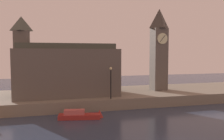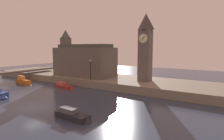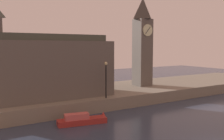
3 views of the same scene
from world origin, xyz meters
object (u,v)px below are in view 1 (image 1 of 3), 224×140
object	(u,v)px
boat_dinghy_red	(84,115)
parliament_hall	(65,70)
clock_tower	(159,48)
streetlamp	(111,79)

from	to	relation	value
boat_dinghy_red	parliament_hall	bearing A→B (deg)	101.88
clock_tower	boat_dinghy_red	bearing A→B (deg)	-147.99
clock_tower	streetlamp	size ratio (longest dim) A/B	3.14
clock_tower	parliament_hall	bearing A→B (deg)	-176.78
clock_tower	streetlamp	bearing A→B (deg)	-150.90
parliament_hall	clock_tower	bearing A→B (deg)	3.22
parliament_hall	streetlamp	bearing A→B (deg)	-38.17
parliament_hall	boat_dinghy_red	world-z (taller)	parliament_hall
streetlamp	boat_dinghy_red	xyz separation A→B (m)	(-4.12, -3.24, -3.75)
parliament_hall	streetlamp	size ratio (longest dim) A/B	3.39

